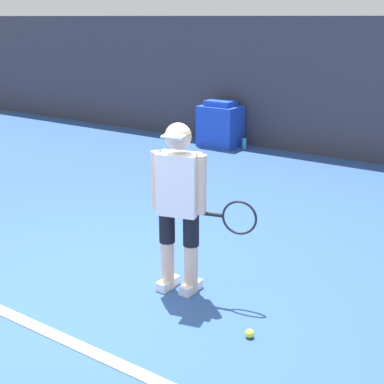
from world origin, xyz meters
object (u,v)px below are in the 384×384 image
object	(u,v)px
covered_chair	(220,125)
water_bottle	(244,143)
tennis_player	(180,202)
tennis_ball	(250,334)

from	to	relation	value
covered_chair	water_bottle	bearing A→B (deg)	5.83
tennis_player	tennis_ball	distance (m)	1.21
tennis_ball	covered_chair	bearing A→B (deg)	123.10
tennis_ball	water_bottle	bearing A→B (deg)	119.03
tennis_player	water_bottle	bearing A→B (deg)	98.10
covered_chair	tennis_ball	bearing A→B (deg)	-56.90
tennis_player	tennis_ball	world-z (taller)	tennis_player
tennis_player	tennis_ball	bearing A→B (deg)	-35.06
tennis_ball	water_bottle	world-z (taller)	water_bottle
tennis_player	water_bottle	xyz separation A→B (m)	(-2.10, 5.01, -0.72)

